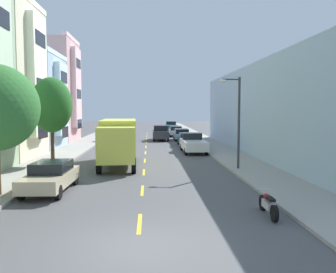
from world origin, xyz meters
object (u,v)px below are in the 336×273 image
at_px(parked_wagon_sky, 181,134).
at_px(parked_motorcycle, 268,205).
at_px(street_tree_second, 51,105).
at_px(parked_pickup_teal, 171,127).
at_px(parked_wagon_orange, 119,130).
at_px(parked_sedan_champagne, 51,176).
at_px(parked_wagon_navy, 123,127).
at_px(parked_sedan_forest, 187,139).
at_px(street_lamp, 236,115).
at_px(parked_wagon_silver, 176,131).
at_px(parked_pickup_red, 112,134).
at_px(delivery_box_truck, 119,139).
at_px(parked_pickup_white, 193,143).
at_px(moving_charcoal_sedan, 161,133).

xyz_separation_m(parked_wagon_sky, parked_motorcycle, (0.32, -31.81, -0.39)).
distance_m(street_tree_second, parked_pickup_teal, 40.76).
bearing_deg(parked_wagon_orange, parked_sedan_champagne, -90.16).
distance_m(parked_wagon_sky, parked_wagon_navy, 21.51).
height_order(parked_wagon_sky, parked_motorcycle, parked_wagon_sky).
bearing_deg(parked_motorcycle, parked_wagon_sky, 90.58).
xyz_separation_m(parked_wagon_sky, parked_sedan_forest, (0.00, -6.82, -0.05)).
bearing_deg(parked_pickup_teal, parked_sedan_forest, -89.89).
distance_m(street_lamp, parked_wagon_silver, 29.43).
height_order(street_tree_second, parked_pickup_red, street_tree_second).
distance_m(parked_sedan_champagne, parked_motorcycle, 10.13).
bearing_deg(delivery_box_truck, parked_wagon_silver, 77.21).
bearing_deg(parked_wagon_sky, parked_pickup_white, -90.20).
distance_m(delivery_box_truck, parked_sedan_forest, 14.20).
height_order(parked_sedan_champagne, parked_pickup_white, parked_pickup_white).
distance_m(street_lamp, parked_wagon_sky, 22.34).
height_order(street_lamp, moving_charcoal_sedan, street_lamp).
bearing_deg(parked_wagon_orange, parked_wagon_navy, 90.98).
bearing_deg(parked_sedan_forest, parked_wagon_sky, 90.03).
xyz_separation_m(street_tree_second, parked_wagon_silver, (10.64, 26.72, -3.43)).
bearing_deg(parked_sedan_champagne, parked_pickup_white, 59.87).
relative_size(street_lamp, delivery_box_truck, 0.71).
relative_size(parked_wagon_sky, parked_pickup_teal, 0.89).
relative_size(parked_wagon_sky, parked_sedan_forest, 1.05).
xyz_separation_m(parked_sedan_forest, moving_charcoal_sedan, (-2.63, 7.25, 0.24)).
bearing_deg(parked_sedan_forest, parked_motorcycle, -89.27).
xyz_separation_m(street_tree_second, parked_wagon_orange, (2.13, 30.09, -3.43)).
height_order(street_tree_second, delivery_box_truck, street_tree_second).
distance_m(parked_pickup_red, parked_pickup_teal, 21.70).
xyz_separation_m(parked_pickup_red, parked_wagon_silver, (8.49, 7.47, -0.02)).
height_order(parked_wagon_silver, moving_charcoal_sedan, moving_charcoal_sedan).
distance_m(street_tree_second, delivery_box_truck, 5.18).
xyz_separation_m(parked_pickup_white, parked_sedan_forest, (0.05, 5.53, -0.08)).
height_order(parked_pickup_teal, parked_motorcycle, parked_pickup_teal).
xyz_separation_m(parked_sedan_champagne, parked_sedan_forest, (8.81, 20.62, 0.00)).
relative_size(street_lamp, parked_wagon_navy, 1.23).
distance_m(parked_wagon_sky, moving_charcoal_sedan, 2.67).
height_order(street_lamp, parked_wagon_sky, street_lamp).
height_order(parked_sedan_champagne, moving_charcoal_sedan, moving_charcoal_sedan).
distance_m(street_tree_second, parked_wagon_navy, 39.39).
xyz_separation_m(parked_wagon_sky, parked_pickup_red, (-8.67, -0.34, 0.02)).
height_order(delivery_box_truck, parked_pickup_white, delivery_box_truck).
xyz_separation_m(parked_pickup_white, moving_charcoal_sedan, (-2.58, 12.77, 0.16)).
height_order(street_lamp, parked_sedan_forest, street_lamp).
bearing_deg(parked_wagon_silver, parked_motorcycle, -89.25).
height_order(parked_wagon_orange, parked_motorcycle, parked_wagon_orange).
bearing_deg(street_lamp, parked_pickup_teal, 92.13).
bearing_deg(moving_charcoal_sedan, parked_pickup_white, -78.56).
xyz_separation_m(parked_wagon_orange, parked_wagon_navy, (-0.16, 9.10, 0.00)).
distance_m(parked_wagon_sky, parked_pickup_teal, 19.57).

